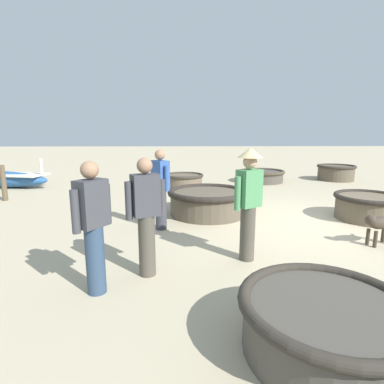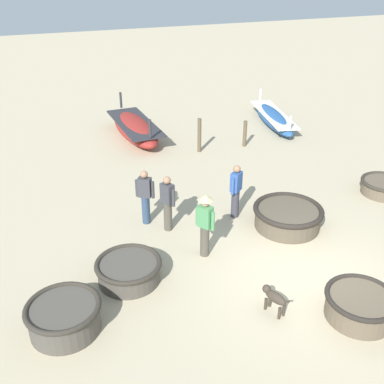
{
  "view_description": "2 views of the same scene",
  "coord_description": "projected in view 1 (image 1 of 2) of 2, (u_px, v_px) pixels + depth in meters",
  "views": [
    {
      "loc": [
        -6.04,
        2.64,
        1.86
      ],
      "look_at": [
        -0.7,
        2.47,
        0.82
      ],
      "focal_mm": 28.0,
      "sensor_mm": 36.0,
      "label": 1
    },
    {
      "loc": [
        -5.48,
        -6.61,
        6.52
      ],
      "look_at": [
        -1.56,
        3.19,
        0.96
      ],
      "focal_mm": 42.0,
      "sensor_mm": 36.0,
      "label": 2
    }
  ],
  "objects": [
    {
      "name": "coracle_upturned",
      "position": [
        369.0,
        206.0,
        6.57
      ],
      "size": [
        1.45,
        1.45,
        0.56
      ],
      "color": "brown",
      "rests_on": "ground"
    },
    {
      "name": "coracle_center",
      "position": [
        336.0,
        172.0,
        12.17
      ],
      "size": [
        1.49,
        1.49,
        0.62
      ],
      "color": "brown",
      "rests_on": "ground"
    },
    {
      "name": "mooring_post_shoreline",
      "position": [
        4.0,
        183.0,
        8.39
      ],
      "size": [
        0.14,
        0.14,
        1.01
      ],
      "primitive_type": "cylinder",
      "color": "brown",
      "rests_on": "ground"
    },
    {
      "name": "coracle_front_left",
      "position": [
        208.0,
        201.0,
        6.98
      ],
      "size": [
        1.88,
        1.88,
        0.59
      ],
      "color": "brown",
      "rests_on": "ground"
    },
    {
      "name": "fisherman_by_coracle",
      "position": [
        146.0,
        214.0,
        3.87
      ],
      "size": [
        0.34,
        0.49,
        1.57
      ],
      "color": "#4C473D",
      "rests_on": "ground"
    },
    {
      "name": "fisherman_hauling",
      "position": [
        93.0,
        225.0,
        3.42
      ],
      "size": [
        0.45,
        0.37,
        1.57
      ],
      "color": "#2D425B",
      "rests_on": "ground"
    },
    {
      "name": "coracle_far_right",
      "position": [
        184.0,
        180.0,
        10.7
      ],
      "size": [
        1.4,
        1.4,
        0.46
      ],
      "color": "brown",
      "rests_on": "ground"
    },
    {
      "name": "ground_plane",
      "position": [
        307.0,
        223.0,
        6.36
      ],
      "size": [
        80.0,
        80.0,
        0.0
      ],
      "primitive_type": "plane",
      "color": "#BCAD8C"
    },
    {
      "name": "fisherman_with_hat",
      "position": [
        249.0,
        197.0,
        4.33
      ],
      "size": [
        0.37,
        0.46,
        1.67
      ],
      "color": "#4C473D",
      "rests_on": "ground"
    },
    {
      "name": "coracle_tilted",
      "position": [
        326.0,
        324.0,
        2.54
      ],
      "size": [
        1.51,
        1.51,
        0.51
      ],
      "color": "#4C473F",
      "rests_on": "ground"
    },
    {
      "name": "fisherman_standing_left",
      "position": [
        161.0,
        188.0,
        5.8
      ],
      "size": [
        0.44,
        0.38,
        1.57
      ],
      "color": "#383842",
      "rests_on": "ground"
    },
    {
      "name": "coracle_beside_post",
      "position": [
        262.0,
        175.0,
        11.75
      ],
      "size": [
        1.75,
        1.75,
        0.47
      ],
      "color": "#4C473F",
      "rests_on": "ground"
    },
    {
      "name": "dog",
      "position": [
        379.0,
        224.0,
        5.03
      ],
      "size": [
        0.35,
        0.66,
        0.55
      ],
      "color": "#3D3328",
      "rests_on": "ground"
    }
  ]
}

